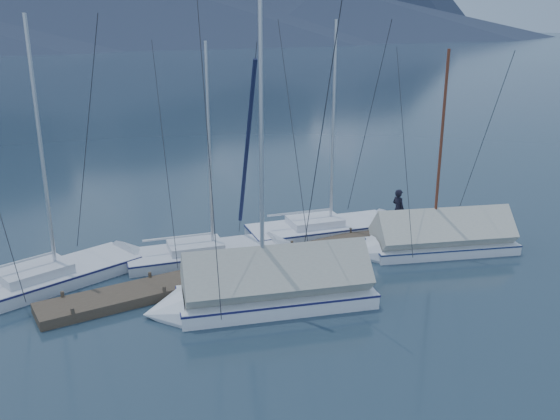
% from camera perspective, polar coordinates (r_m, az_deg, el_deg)
% --- Properties ---
extents(ground, '(1000.00, 1000.00, 0.00)m').
position_cam_1_polar(ground, '(21.62, 2.80, -6.94)').
color(ground, '#162531').
rests_on(ground, ground).
extents(dock, '(18.00, 1.50, 0.54)m').
position_cam_1_polar(dock, '(23.11, 0.00, -4.95)').
color(dock, '#382D23').
rests_on(dock, ground).
extents(mooring_posts, '(15.12, 1.52, 0.35)m').
position_cam_1_polar(mooring_posts, '(22.78, -1.07, -4.64)').
color(mooring_posts, '#382D23').
rests_on(mooring_posts, ground).
extents(sailboat_open_left, '(8.00, 3.94, 10.19)m').
position_cam_1_polar(sailboat_open_left, '(23.19, -19.46, -5.74)').
color(sailboat_open_left, silver).
rests_on(sailboat_open_left, ground).
extents(sailboat_open_mid, '(7.21, 3.50, 9.19)m').
position_cam_1_polar(sailboat_open_mid, '(23.93, -5.32, -4.08)').
color(sailboat_open_mid, silver).
rests_on(sailboat_open_mid, ground).
extents(sailboat_open_right, '(7.85, 3.79, 10.01)m').
position_cam_1_polar(sailboat_open_right, '(26.68, 5.91, -1.74)').
color(sailboat_open_right, silver).
rests_on(sailboat_open_right, ground).
extents(sailboat_covered_near, '(7.16, 4.44, 8.94)m').
position_cam_1_polar(sailboat_covered_near, '(24.94, 14.21, -2.95)').
color(sailboat_covered_near, silver).
rests_on(sailboat_covered_near, ground).
extents(sailboat_covered_far, '(7.91, 4.49, 10.63)m').
position_cam_1_polar(sailboat_covered_far, '(19.66, -2.11, -7.87)').
color(sailboat_covered_far, white).
rests_on(sailboat_covered_far, ground).
extents(person, '(0.46, 0.67, 1.78)m').
position_cam_1_polar(person, '(26.22, 11.31, 0.08)').
color(person, black).
rests_on(person, dock).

